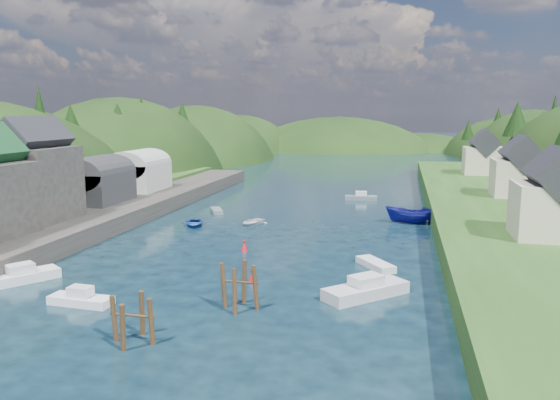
% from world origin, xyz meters
% --- Properties ---
extents(ground, '(600.00, 600.00, 0.00)m').
position_xyz_m(ground, '(0.00, 50.00, 0.00)').
color(ground, black).
rests_on(ground, ground).
extents(hillside_left, '(44.00, 245.56, 52.00)m').
position_xyz_m(hillside_left, '(-45.00, 75.00, -8.03)').
color(hillside_left, black).
rests_on(hillside_left, ground).
extents(far_hills, '(103.00, 68.00, 44.00)m').
position_xyz_m(far_hills, '(1.22, 174.01, -10.80)').
color(far_hills, black).
rests_on(far_hills, ground).
extents(hill_trees, '(91.88, 148.67, 12.31)m').
position_xyz_m(hill_trees, '(1.04, 63.21, 11.16)').
color(hill_trees, black).
rests_on(hill_trees, ground).
extents(quay_left, '(12.00, 110.00, 2.00)m').
position_xyz_m(quay_left, '(-24.00, 20.00, 1.00)').
color(quay_left, '#2D2B28').
rests_on(quay_left, ground).
extents(boat_sheds, '(7.00, 21.00, 7.50)m').
position_xyz_m(boat_sheds, '(-26.00, 39.00, 5.27)').
color(boat_sheds, '#2D2D30').
rests_on(boat_sheds, quay_left).
extents(terrace_right, '(16.00, 120.00, 2.40)m').
position_xyz_m(terrace_right, '(25.00, 40.00, 1.20)').
color(terrace_right, '#234719').
rests_on(terrace_right, ground).
extents(right_bank_cottages, '(9.00, 59.24, 8.41)m').
position_xyz_m(right_bank_cottages, '(28.00, 48.33, 5.84)').
color(right_bank_cottages, beige).
rests_on(right_bank_cottages, terrace_right).
extents(piling_cluster_near, '(2.92, 2.75, 3.50)m').
position_xyz_m(piling_cluster_near, '(-2.26, -2.63, 1.18)').
color(piling_cluster_near, '#382314').
rests_on(piling_cluster_near, ground).
extents(piling_cluster_far, '(2.82, 2.67, 3.86)m').
position_xyz_m(piling_cluster_far, '(2.35, 4.38, 1.36)').
color(piling_cluster_far, '#382314').
rests_on(piling_cluster_far, ground).
extents(channel_buoy_near, '(0.70, 0.70, 1.10)m').
position_xyz_m(channel_buoy_near, '(1.60, 10.37, 0.48)').
color(channel_buoy_near, red).
rests_on(channel_buoy_near, ground).
extents(channel_buoy_far, '(0.70, 0.70, 1.10)m').
position_xyz_m(channel_buoy_far, '(-1.97, 20.25, 0.48)').
color(channel_buoy_far, red).
rests_on(channel_buoy_far, ground).
extents(moored_boats, '(36.93, 73.13, 2.45)m').
position_xyz_m(moored_boats, '(-0.22, 13.24, 0.72)').
color(moored_boats, navy).
rests_on(moored_boats, ground).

